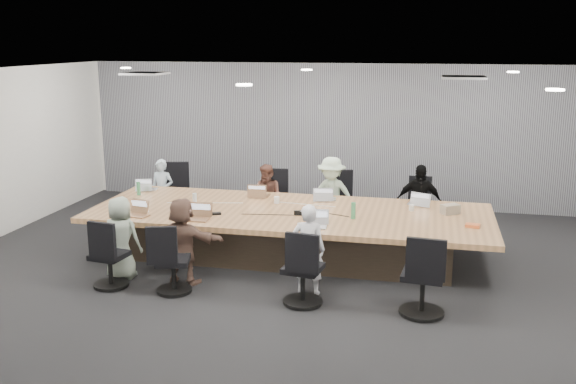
% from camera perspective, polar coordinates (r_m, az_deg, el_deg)
% --- Properties ---
extents(floor, '(10.00, 8.00, 0.00)m').
position_cam_1_polar(floor, '(9.43, -0.54, -6.77)').
color(floor, black).
rests_on(floor, ground).
extents(ceiling, '(10.00, 8.00, 0.00)m').
position_cam_1_polar(ceiling, '(8.86, -0.58, 10.48)').
color(ceiling, white).
rests_on(ceiling, wall_back).
extents(wall_back, '(10.00, 0.00, 2.80)m').
position_cam_1_polar(wall_back, '(12.91, 3.51, 5.14)').
color(wall_back, silver).
rests_on(wall_back, ground).
extents(wall_front, '(10.00, 0.00, 2.80)m').
position_cam_1_polar(wall_front, '(5.37, -10.40, -7.04)').
color(wall_front, silver).
rests_on(wall_front, ground).
extents(curtain, '(9.80, 0.04, 2.80)m').
position_cam_1_polar(curtain, '(12.83, 3.45, 5.09)').
color(curtain, gray).
rests_on(curtain, ground).
extents(conference_table, '(6.00, 2.20, 0.74)m').
position_cam_1_polar(conference_table, '(9.76, 0.13, -3.57)').
color(conference_table, '#3B2F24').
rests_on(conference_table, ground).
extents(chair_0, '(0.70, 0.70, 0.84)m').
position_cam_1_polar(chair_0, '(12.12, -10.42, -0.33)').
color(chair_0, black).
rests_on(chair_0, ground).
extents(chair_1, '(0.56, 0.56, 0.76)m').
position_cam_1_polar(chair_1, '(11.51, -1.34, -1.03)').
color(chair_1, black).
rests_on(chair_1, ground).
extents(chair_2, '(0.70, 0.70, 0.81)m').
position_cam_1_polar(chair_2, '(11.30, 4.12, -1.21)').
color(chair_2, black).
rests_on(chair_2, ground).
extents(chair_3, '(0.50, 0.50, 0.73)m').
position_cam_1_polar(chair_3, '(11.20, 11.53, -1.82)').
color(chair_3, black).
rests_on(chair_3, ground).
extents(chair_4, '(0.56, 0.56, 0.73)m').
position_cam_1_polar(chair_4, '(8.96, -15.56, -5.90)').
color(chair_4, black).
rests_on(chair_4, ground).
extents(chair_5, '(0.59, 0.59, 0.73)m').
position_cam_1_polar(chair_5, '(8.58, -10.16, -6.50)').
color(chair_5, black).
rests_on(chair_5, ground).
extents(chair_6, '(0.60, 0.60, 0.78)m').
position_cam_1_polar(chair_6, '(8.08, 1.33, -7.33)').
color(chair_6, black).
rests_on(chair_6, ground).
extents(chair_7, '(0.63, 0.63, 0.85)m').
position_cam_1_polar(chair_7, '(7.94, 11.90, -7.77)').
color(chair_7, black).
rests_on(chair_7, ground).
extents(person_0, '(0.43, 0.28, 1.17)m').
position_cam_1_polar(person_0, '(11.77, -11.11, 0.04)').
color(person_0, '#ACC1D0').
rests_on(person_0, ground).
extents(laptop_0, '(0.31, 0.24, 0.02)m').
position_cam_1_polar(laptop_0, '(11.24, -12.26, 0.23)').
color(laptop_0, '#B2B2B7').
rests_on(laptop_0, conference_table).
extents(person_1, '(0.63, 0.53, 1.16)m').
position_cam_1_polar(person_1, '(11.13, -1.78, -0.49)').
color(person_1, brown).
rests_on(person_1, ground).
extents(laptop_1, '(0.32, 0.23, 0.02)m').
position_cam_1_polar(laptop_1, '(10.58, -2.53, -0.29)').
color(laptop_1, '#8C6647').
rests_on(laptop_1, conference_table).
extents(person_2, '(0.93, 0.63, 1.33)m').
position_cam_1_polar(person_2, '(10.90, 3.87, -0.35)').
color(person_2, '#AEC8AB').
rests_on(person_2, ground).
extents(laptop_2, '(0.35, 0.26, 0.02)m').
position_cam_1_polar(laptop_2, '(10.35, 3.40, -0.61)').
color(laptop_2, '#B2B2B7').
rests_on(laptop_2, conference_table).
extents(person_3, '(0.75, 0.32, 1.27)m').
position_cam_1_polar(person_3, '(10.79, 11.55, -0.90)').
color(person_3, black).
rests_on(person_3, ground).
extents(laptop_3, '(0.34, 0.27, 0.02)m').
position_cam_1_polar(laptop_3, '(10.23, 11.50, -1.03)').
color(laptop_3, '#B2B2B7').
rests_on(laptop_3, conference_table).
extents(person_4, '(0.58, 0.39, 1.16)m').
position_cam_1_polar(person_4, '(9.18, -14.63, -3.95)').
color(person_4, gray).
rests_on(person_4, ground).
extents(laptop_4, '(0.33, 0.26, 0.02)m').
position_cam_1_polar(laptop_4, '(9.61, -13.20, -2.06)').
color(laptop_4, '#8C6647').
rests_on(laptop_4, conference_table).
extents(person_5, '(1.15, 0.51, 1.20)m').
position_cam_1_polar(person_5, '(8.81, -9.35, -4.30)').
color(person_5, brown).
rests_on(person_5, ground).
extents(laptop_5, '(0.35, 0.25, 0.02)m').
position_cam_1_polar(laptop_5, '(9.26, -8.13, -2.42)').
color(laptop_5, '#8C6647').
rests_on(laptop_5, conference_table).
extents(person_6, '(0.44, 0.29, 1.21)m').
position_cam_1_polar(person_6, '(8.34, 1.81, -5.12)').
color(person_6, silver).
rests_on(person_6, ground).
extents(laptop_6, '(0.30, 0.21, 0.02)m').
position_cam_1_polar(laptop_6, '(8.81, 2.50, -3.12)').
color(laptop_6, '#B2B2B7').
rests_on(laptop_6, conference_table).
extents(bottle_green_left, '(0.08, 0.08, 0.22)m').
position_cam_1_polar(bottle_green_left, '(10.88, -13.14, 0.30)').
color(bottle_green_left, '#3B8C58').
rests_on(bottle_green_left, conference_table).
extents(bottle_green_right, '(0.08, 0.08, 0.24)m').
position_cam_1_polar(bottle_green_right, '(9.25, 5.83, -1.65)').
color(bottle_green_right, '#3B8C58').
rests_on(bottle_green_right, conference_table).
extents(bottle_clear, '(0.08, 0.08, 0.21)m').
position_cam_1_polar(bottle_clear, '(9.98, -8.29, -0.70)').
color(bottle_clear, silver).
rests_on(bottle_clear, conference_table).
extents(cup_white_far, '(0.11, 0.11, 0.11)m').
position_cam_1_polar(cup_white_far, '(10.08, -1.01, -0.71)').
color(cup_white_far, white).
rests_on(cup_white_far, conference_table).
extents(cup_white_near, '(0.09, 0.09, 0.09)m').
position_cam_1_polar(cup_white_near, '(9.83, 10.92, -1.37)').
color(cup_white_near, white).
rests_on(cup_white_near, conference_table).
extents(mug_brown, '(0.11, 0.11, 0.11)m').
position_cam_1_polar(mug_brown, '(10.23, -14.97, -0.96)').
color(mug_brown, brown).
rests_on(mug_brown, conference_table).
extents(mic_left, '(0.16, 0.13, 0.03)m').
position_cam_1_polar(mic_left, '(9.51, -6.37, -1.91)').
color(mic_left, black).
rests_on(mic_left, conference_table).
extents(mic_right, '(0.13, 0.09, 0.03)m').
position_cam_1_polar(mic_right, '(9.68, 2.09, -1.56)').
color(mic_right, black).
rests_on(mic_right, conference_table).
extents(stapler, '(0.18, 0.08, 0.07)m').
position_cam_1_polar(stapler, '(9.42, 1.06, -1.86)').
color(stapler, black).
rests_on(stapler, conference_table).
extents(canvas_bag, '(0.31, 0.28, 0.14)m').
position_cam_1_polar(canvas_bag, '(9.77, 14.23, -1.49)').
color(canvas_bag, gray).
rests_on(canvas_bag, conference_table).
extents(snack_packet, '(0.21, 0.16, 0.04)m').
position_cam_1_polar(snack_packet, '(9.18, 16.10, -2.89)').
color(snack_packet, orange).
rests_on(snack_packet, conference_table).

